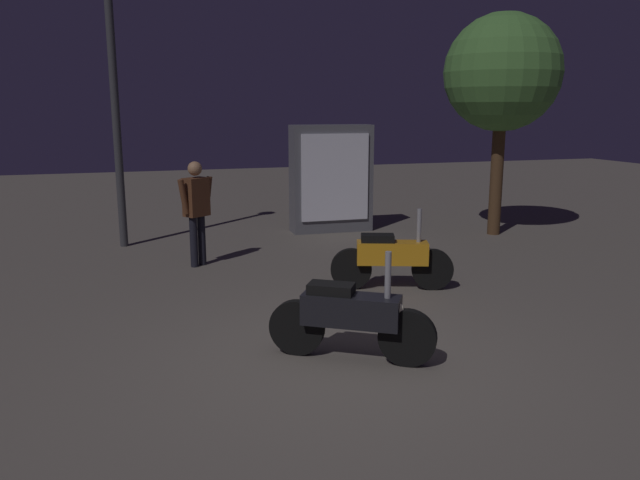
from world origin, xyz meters
name	(u,v)px	position (x,y,z in m)	size (l,w,h in m)	color
ground_plane	(342,365)	(0.00, 0.00, 0.00)	(40.00, 40.00, 0.00)	#605951
motorcycle_black_foreground	(351,317)	(0.12, 0.10, 0.44)	(1.45, 0.98, 1.11)	black
motorcycle_orange_parked_left	(392,258)	(1.50, 2.23, 0.44)	(1.60, 0.65, 1.11)	black
person_rider_beside	(196,205)	(-0.85, 4.33, 0.97)	(0.60, 0.44, 1.63)	black
streetlamp_near	(112,64)	(-1.95, 6.17, 3.15)	(0.36, 0.36, 4.95)	#38383D
tree_left_bg	(502,74)	(4.96, 5.14, 3.04)	(2.18, 2.18, 4.16)	#4C331E
kiosk_billboard	(331,179)	(2.03, 6.40, 1.05)	(1.61, 0.58, 2.10)	#595960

